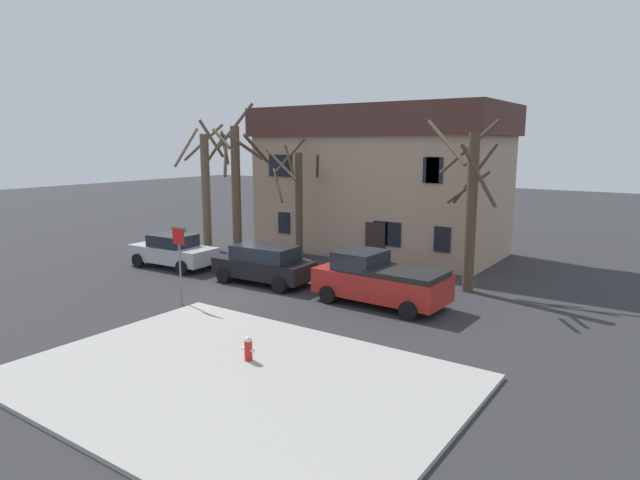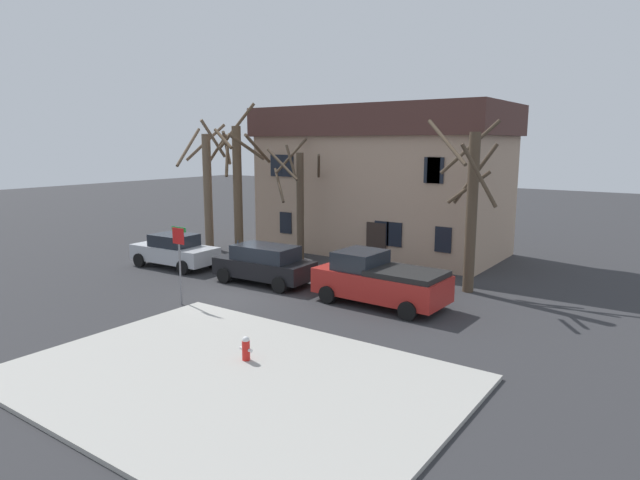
# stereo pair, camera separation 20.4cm
# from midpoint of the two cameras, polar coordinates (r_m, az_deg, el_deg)

# --- Properties ---
(ground_plane) EXTENTS (120.00, 120.00, 0.00)m
(ground_plane) POSITION_cam_midpoint_polar(r_m,az_deg,el_deg) (22.41, -8.88, -5.64)
(ground_plane) COLOR #2D2D30
(sidewalk_slab) EXTENTS (11.45, 8.22, 0.12)m
(sidewalk_slab) POSITION_cam_midpoint_polar(r_m,az_deg,el_deg) (14.63, -9.46, -14.18)
(sidewalk_slab) COLOR #A8A59E
(sidewalk_slab) RESTS_ON ground_plane
(building_main) EXTENTS (13.74, 6.78, 7.99)m
(building_main) POSITION_cam_midpoint_polar(r_m,az_deg,el_deg) (30.74, 6.05, 6.40)
(building_main) COLOR tan
(building_main) RESTS_ON ground_plane
(tree_bare_near) EXTENTS (3.39, 3.22, 7.32)m
(tree_bare_near) POSITION_cam_midpoint_polar(r_m,az_deg,el_deg) (31.80, -12.02, 5.91)
(tree_bare_near) COLOR brown
(tree_bare_near) RESTS_ON ground_plane
(tree_bare_mid) EXTENTS (3.05, 2.92, 8.20)m
(tree_bare_mid) POSITION_cam_midpoint_polar(r_m,az_deg,el_deg) (29.47, -8.93, 5.88)
(tree_bare_mid) COLOR brown
(tree_bare_mid) RESTS_ON ground_plane
(tree_bare_far) EXTENTS (3.02, 3.02, 6.29)m
(tree_bare_far) POSITION_cam_midpoint_polar(r_m,az_deg,el_deg) (28.13, -2.62, 4.35)
(tree_bare_far) COLOR #4C3D2D
(tree_bare_far) RESTS_ON ground_plane
(tree_bare_end) EXTENTS (2.99, 3.56, 7.01)m
(tree_bare_end) POSITION_cam_midpoint_polar(r_m,az_deg,el_deg) (22.78, 15.23, 3.77)
(tree_bare_end) COLOR #4C3D2D
(tree_bare_end) RESTS_ON ground_plane
(car_silver_sedan) EXTENTS (4.53, 2.24, 1.65)m
(car_silver_sedan) POSITION_cam_midpoint_polar(r_m,az_deg,el_deg) (27.63, -15.34, -1.11)
(car_silver_sedan) COLOR #B7BABF
(car_silver_sedan) RESTS_ON ground_plane
(car_black_wagon) EXTENTS (4.51, 2.18, 1.69)m
(car_black_wagon) POSITION_cam_midpoint_polar(r_m,az_deg,el_deg) (23.71, -6.13, -2.50)
(car_black_wagon) COLOR black
(car_black_wagon) RESTS_ON ground_plane
(pickup_truck_red) EXTENTS (5.09, 2.43, 1.97)m
(pickup_truck_red) POSITION_cam_midpoint_polar(r_m,az_deg,el_deg) (20.68, 5.98, -4.17)
(pickup_truck_red) COLOR #AD231E
(pickup_truck_red) RESTS_ON ground_plane
(fire_hydrant) EXTENTS (0.42, 0.22, 0.69)m
(fire_hydrant) POSITION_cam_midpoint_polar(r_m,az_deg,el_deg) (15.42, -7.91, -11.16)
(fire_hydrant) COLOR red
(fire_hydrant) RESTS_ON sidewalk_slab
(street_sign_pole) EXTENTS (0.76, 0.07, 2.99)m
(street_sign_pole) POSITION_cam_midpoint_polar(r_m,az_deg,el_deg) (20.89, -14.81, -1.15)
(street_sign_pole) COLOR slate
(street_sign_pole) RESTS_ON ground_plane
(bicycle_leaning) EXTENTS (1.69, 0.55, 1.03)m
(bicycle_leaning) POSITION_cam_midpoint_polar(r_m,az_deg,el_deg) (28.68, -8.73, -1.39)
(bicycle_leaning) COLOR black
(bicycle_leaning) RESTS_ON ground_plane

